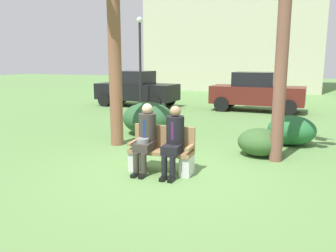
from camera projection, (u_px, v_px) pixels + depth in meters
The scene contains 12 objects.
ground_plane at pixel (166, 171), 6.66m from camera, with size 80.00×80.00×0.00m, color #5A8445.
park_bench at pixel (162, 152), 6.59m from camera, with size 1.25×0.44×0.90m.
seated_man_left at pixel (146, 135), 6.52m from camera, with size 0.34×0.72×1.34m.
seated_man_right at pixel (174, 137), 6.33m from camera, with size 0.34×0.72×1.32m.
palm_tree_short at pixel (112, 2), 8.13m from camera, with size 1.67×1.74×5.15m.
shrub_near_bench at pixel (148, 118), 9.99m from camera, with size 1.52×1.40×0.95m, color #2A5531.
shrub_mid_lawn at pixel (291, 130), 8.74m from camera, with size 1.22×1.11×0.76m, color #266634.
shrub_far_lawn at pixel (260, 142), 7.72m from camera, with size 1.01×0.93×0.63m, color #375C2D.
parked_car_near at pixel (136, 89), 16.16m from camera, with size 4.02×2.00×1.68m.
parked_car_far at pixel (256, 92), 14.56m from camera, with size 3.98×1.89×1.68m.
street_lamp at pixel (140, 55), 14.25m from camera, with size 0.24×0.24×3.95m.
building_backdrop at pixel (236, 2), 25.89m from camera, with size 13.15×7.58×13.23m.
Camera 1 is at (2.23, -5.97, 2.15)m, focal length 36.04 mm.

